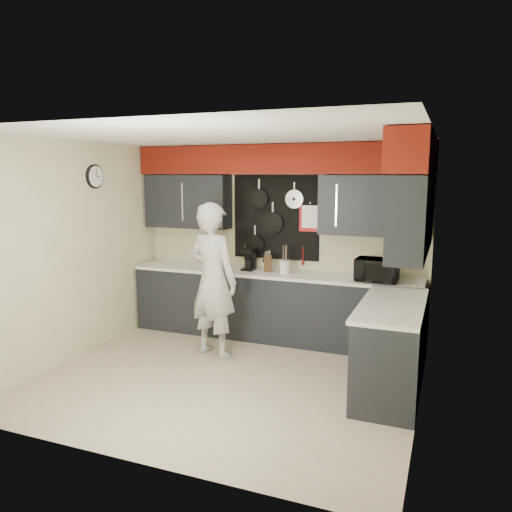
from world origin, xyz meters
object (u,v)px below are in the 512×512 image
at_px(utensil_crock, 285,267).
at_px(coffee_maker, 249,259).
at_px(knife_block, 268,263).
at_px(person, 213,280).
at_px(microwave, 377,270).

height_order(utensil_crock, coffee_maker, coffee_maker).
distance_m(knife_block, utensil_crock, 0.25).
height_order(coffee_maker, person, person).
height_order(microwave, coffee_maker, coffee_maker).
xyz_separation_m(microwave, person, (-1.83, -0.77, -0.12)).
distance_m(microwave, person, 1.99).
relative_size(utensil_crock, coffee_maker, 0.58).
distance_m(knife_block, coffee_maker, 0.28).
distance_m(microwave, utensil_crock, 1.20).
distance_m(microwave, coffee_maker, 1.72).
bearing_deg(coffee_maker, microwave, -3.27).
height_order(knife_block, person, person).
bearing_deg(person, utensil_crock, -110.85).
bearing_deg(person, coffee_maker, -80.60).
bearing_deg(microwave, coffee_maker, 178.53).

